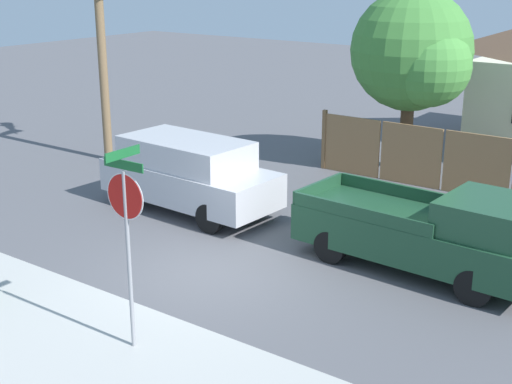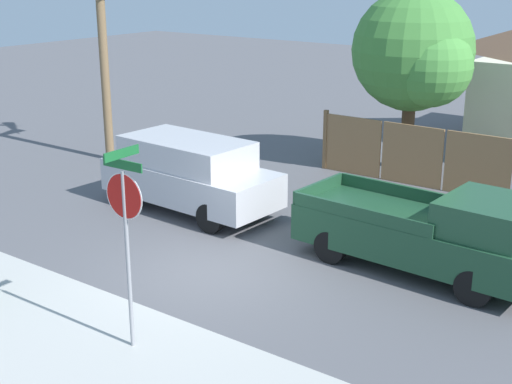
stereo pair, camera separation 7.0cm
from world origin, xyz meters
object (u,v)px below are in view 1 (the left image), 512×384
oak_tree (415,54)px  red_suv (189,173)px  orange_pickup (430,232)px  stop_sign (126,216)px

oak_tree → red_suv: oak_tree is taller
orange_pickup → oak_tree: bearing=120.3°
red_suv → stop_sign: 7.09m
red_suv → stop_sign: (3.81, -5.84, 1.31)m
orange_pickup → stop_sign: size_ratio=1.53×
red_suv → stop_sign: size_ratio=1.42×
oak_tree → stop_sign: (0.80, -12.76, -1.26)m
stop_sign → oak_tree: bearing=92.0°
red_suv → orange_pickup: red_suv is taller
red_suv → orange_pickup: 6.61m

